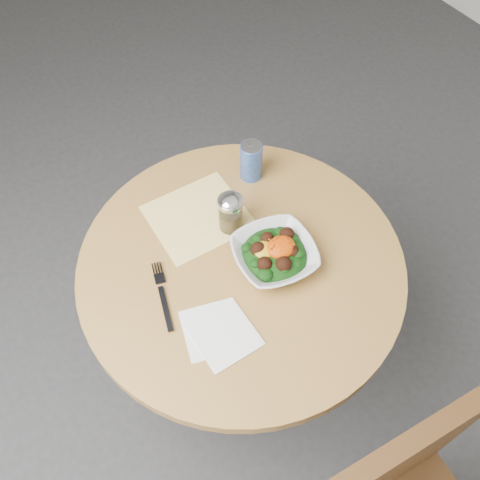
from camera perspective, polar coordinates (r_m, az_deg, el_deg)
The scene contains 8 objects.
ground at distance 2.13m, azimuth 0.09°, elevation -13.22°, with size 6.00×6.00×0.00m, color #2F2F32.
table at distance 1.63m, azimuth 0.11°, elevation -6.06°, with size 0.90×0.90×0.75m.
cloth_napkin at distance 1.56m, azimuth -4.47°, elevation 2.50°, with size 0.27×0.24×0.00m, color #E9AE0C.
paper_napkins at distance 1.36m, azimuth -2.26°, elevation -9.84°, with size 0.18×0.20×0.00m.
salad_bowl at distance 1.44m, azimuth 3.71°, elevation -1.50°, with size 0.25×0.25×0.08m.
fork at distance 1.42m, azimuth -8.28°, elevation -5.64°, with size 0.08×0.21×0.00m.
spice_shaker at distance 1.48m, azimuth -1.01°, elevation 2.95°, with size 0.07×0.07×0.13m.
beverage_can at distance 1.61m, azimuth 1.20°, elevation 8.45°, with size 0.07×0.07×0.13m.
Camera 1 is at (-0.44, -0.66, 1.98)m, focal length 40.00 mm.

